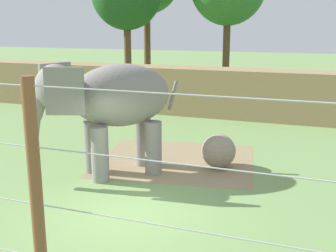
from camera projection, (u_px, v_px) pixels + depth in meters
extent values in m
plane|color=#759956|center=(126.00, 211.00, 9.70)|extent=(120.00, 120.00, 0.00)
cube|color=#937F5B|center=(176.00, 160.00, 13.38)|extent=(5.41, 4.95, 0.01)
cube|color=#997F56|center=(230.00, 93.00, 19.63)|extent=(36.00, 1.80, 2.21)
cylinder|color=gray|center=(100.00, 154.00, 11.44)|extent=(0.48, 0.48, 1.53)
cylinder|color=gray|center=(92.00, 146.00, 12.18)|extent=(0.48, 0.48, 1.53)
cylinder|color=gray|center=(153.00, 148.00, 12.04)|extent=(0.48, 0.48, 1.53)
cylinder|color=gray|center=(143.00, 141.00, 12.79)|extent=(0.48, 0.48, 1.53)
ellipsoid|color=gray|center=(121.00, 95.00, 11.76)|extent=(3.10, 3.06, 1.74)
ellipsoid|color=gray|center=(56.00, 88.00, 11.00)|extent=(1.61, 1.61, 1.26)
cube|color=gray|center=(64.00, 91.00, 10.46)|extent=(0.96, 0.42, 1.20)
cube|color=gray|center=(56.00, 85.00, 11.63)|extent=(0.46, 0.95, 1.20)
cylinder|color=gray|center=(38.00, 106.00, 10.92)|extent=(0.63, 0.62, 0.68)
cylinder|color=gray|center=(34.00, 125.00, 10.98)|extent=(0.48, 0.47, 0.64)
cylinder|color=gray|center=(32.00, 142.00, 11.05)|extent=(0.32, 0.32, 0.60)
cylinder|color=gray|center=(173.00, 95.00, 12.40)|extent=(0.31, 0.31, 0.87)
sphere|color=gray|center=(219.00, 151.00, 12.60)|extent=(1.02, 1.02, 1.02)
cylinder|color=brown|center=(36.00, 191.00, 6.35)|extent=(0.20, 0.20, 3.48)
cylinder|color=#B7B7BC|center=(33.00, 203.00, 6.42)|extent=(11.90, 0.02, 0.02)
cylinder|color=#B7B7BC|center=(28.00, 146.00, 6.21)|extent=(11.90, 0.02, 0.02)
cylinder|color=#B7B7BC|center=(23.00, 85.00, 6.00)|extent=(11.90, 0.02, 0.02)
cylinder|color=brown|center=(128.00, 59.00, 26.29)|extent=(0.44, 0.44, 4.28)
cylinder|color=brown|center=(147.00, 48.00, 28.39)|extent=(0.44, 0.44, 5.30)
cylinder|color=brown|center=(226.00, 56.00, 26.48)|extent=(0.44, 0.44, 4.58)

